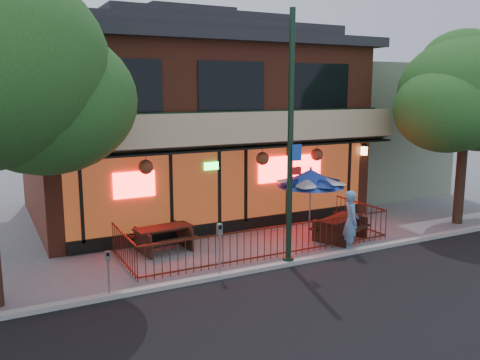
# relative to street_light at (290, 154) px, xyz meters

# --- Properties ---
(ground) EXTENTS (80.00, 80.00, 0.00)m
(ground) POSITION_rel_street_light_xyz_m (-0.00, 0.40, -3.15)
(ground) COLOR gray
(ground) RESTS_ON ground
(asphalt_street) EXTENTS (80.00, 11.00, 0.00)m
(asphalt_street) POSITION_rel_street_light_xyz_m (-0.00, -5.60, -3.15)
(asphalt_street) COLOR black
(asphalt_street) RESTS_ON ground
(curb) EXTENTS (80.00, 0.25, 0.12)m
(curb) POSITION_rel_street_light_xyz_m (-0.00, -0.10, -3.09)
(curb) COLOR #999993
(curb) RESTS_ON ground
(restaurant_building) EXTENTS (12.96, 9.49, 8.05)m
(restaurant_building) POSITION_rel_street_light_xyz_m (-0.00, 7.51, 0.98)
(restaurant_building) COLOR brown
(restaurant_building) RESTS_ON ground
(neighbor_building) EXTENTS (6.00, 7.00, 6.00)m
(neighbor_building) POSITION_rel_street_light_xyz_m (9.00, 8.10, -0.15)
(neighbor_building) COLOR slate
(neighbor_building) RESTS_ON ground
(patio_fence) EXTENTS (8.44, 2.62, 1.00)m
(patio_fence) POSITION_rel_street_light_xyz_m (-0.00, 0.91, -2.52)
(patio_fence) COLOR #4B1C10
(patio_fence) RESTS_ON ground
(street_light) EXTENTS (0.43, 0.32, 7.00)m
(street_light) POSITION_rel_street_light_xyz_m (0.00, 0.00, 0.00)
(street_light) COLOR black
(street_light) RESTS_ON ground
(street_tree_right) EXTENTS (4.80, 4.80, 7.02)m
(street_tree_right) POSITION_rel_street_light_xyz_m (8.04, 0.99, 1.81)
(street_tree_right) COLOR #37281B
(street_tree_right) RESTS_ON ground
(picnic_table_left) EXTENTS (1.88, 1.52, 0.75)m
(picnic_table_left) POSITION_rel_street_light_xyz_m (-2.75, 2.80, -2.66)
(picnic_table_left) COLOR #361D13
(picnic_table_left) RESTS_ON ground
(picnic_table_right) EXTENTS (2.16, 1.94, 0.75)m
(picnic_table_right) POSITION_rel_street_light_xyz_m (2.78, 1.21, -2.65)
(picnic_table_right) COLOR black
(picnic_table_right) RESTS_ON ground
(patio_umbrella) EXTENTS (2.15, 2.15, 2.45)m
(patio_umbrella) POSITION_rel_street_light_xyz_m (1.82, 1.58, -1.05)
(patio_umbrella) COLOR gray
(patio_umbrella) RESTS_ON ground
(pedestrian) EXTENTS (0.70, 0.82, 1.91)m
(pedestrian) POSITION_rel_street_light_xyz_m (2.26, 0.05, -2.19)
(pedestrian) COLOR #5A89B5
(pedestrian) RESTS_ON ground
(parking_meter_near) EXTENTS (0.14, 0.12, 1.47)m
(parking_meter_near) POSITION_rel_street_light_xyz_m (-2.19, -0.08, -2.15)
(parking_meter_near) COLOR #96989E
(parking_meter_near) RESTS_ON ground
(parking_meter_far) EXTENTS (0.11, 0.09, 1.17)m
(parking_meter_far) POSITION_rel_street_light_xyz_m (-5.08, -0.06, -2.36)
(parking_meter_far) COLOR gray
(parking_meter_far) RESTS_ON ground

